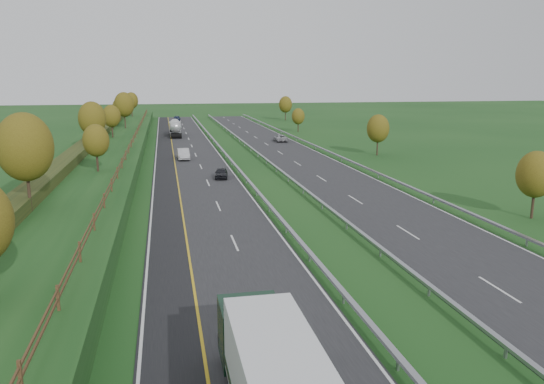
# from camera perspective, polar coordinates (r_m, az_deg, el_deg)

# --- Properties ---
(ground) EXTENTS (400.00, 400.00, 0.00)m
(ground) POSITION_cam_1_polar(r_m,az_deg,el_deg) (71.87, -2.06, 2.38)
(ground) COLOR #184117
(ground) RESTS_ON ground
(near_carriageway) EXTENTS (10.50, 200.00, 0.04)m
(near_carriageway) POSITION_cam_1_polar(r_m,az_deg,el_deg) (75.94, -8.66, 2.79)
(near_carriageway) COLOR #242427
(near_carriageway) RESTS_ON ground
(far_carriageway) EXTENTS (10.50, 200.00, 0.04)m
(far_carriageway) POSITION_cam_1_polar(r_m,az_deg,el_deg) (78.47, 3.48, 3.20)
(far_carriageway) COLOR #242427
(far_carriageway) RESTS_ON ground
(hard_shoulder) EXTENTS (3.00, 200.00, 0.04)m
(hard_shoulder) POSITION_cam_1_polar(r_m,az_deg,el_deg) (75.86, -11.49, 2.68)
(hard_shoulder) COLOR black
(hard_shoulder) RESTS_ON ground
(lane_markings) EXTENTS (26.75, 200.00, 0.01)m
(lane_markings) POSITION_cam_1_polar(r_m,az_deg,el_deg) (76.39, -3.85, 2.98)
(lane_markings) COLOR silver
(lane_markings) RESTS_ON near_carriageway
(embankment_left) EXTENTS (12.00, 200.00, 2.00)m
(embankment_left) POSITION_cam_1_polar(r_m,az_deg,el_deg) (76.29, -18.49, 3.09)
(embankment_left) COLOR #184117
(embankment_left) RESTS_ON ground
(hedge_left) EXTENTS (2.20, 180.00, 1.10)m
(hedge_left) POSITION_cam_1_polar(r_m,az_deg,el_deg) (76.35, -20.06, 4.16)
(hedge_left) COLOR #263515
(hedge_left) RESTS_ON embankment_left
(fence_left) EXTENTS (0.12, 189.06, 1.20)m
(fence_left) POSITION_cam_1_polar(r_m,az_deg,el_deg) (75.23, -15.20, 4.50)
(fence_left) COLOR #422B19
(fence_left) RESTS_ON embankment_left
(median_barrier_near) EXTENTS (0.32, 200.00, 0.71)m
(median_barrier_near) POSITION_cam_1_polar(r_m,az_deg,el_deg) (76.33, -4.39, 3.39)
(median_barrier_near) COLOR #909398
(median_barrier_near) RESTS_ON ground
(median_barrier_far) EXTENTS (0.32, 200.00, 0.71)m
(median_barrier_far) POSITION_cam_1_polar(r_m,az_deg,el_deg) (77.12, -0.62, 3.51)
(median_barrier_far) COLOR #909398
(median_barrier_far) RESTS_ON ground
(outer_barrier_far) EXTENTS (0.32, 200.00, 0.71)m
(outer_barrier_far) POSITION_cam_1_polar(r_m,az_deg,el_deg) (80.06, 7.51, 3.73)
(outer_barrier_far) COLOR #909398
(outer_barrier_far) RESTS_ON ground
(trees_left) EXTENTS (6.64, 164.30, 7.66)m
(trees_left) POSITION_cam_1_polar(r_m,az_deg,el_deg) (72.32, -18.80, 6.90)
(trees_left) COLOR #2D2116
(trees_left) RESTS_ON embankment_left
(trees_far) EXTENTS (8.45, 118.60, 7.12)m
(trees_far) POSITION_cam_1_polar(r_m,az_deg,el_deg) (109.60, 6.33, 7.90)
(trees_far) COLOR #2D2116
(trees_far) RESTS_ON ground
(road_tanker) EXTENTS (2.40, 11.22, 3.46)m
(road_tanker) POSITION_cam_1_polar(r_m,az_deg,el_deg) (116.48, -10.35, 6.84)
(road_tanker) COLOR silver
(road_tanker) RESTS_ON near_carriageway
(car_dark_near) EXTENTS (2.02, 3.95, 1.29)m
(car_dark_near) POSITION_cam_1_polar(r_m,az_deg,el_deg) (65.95, -5.48, 2.06)
(car_dark_near) COLOR black
(car_dark_near) RESTS_ON near_carriageway
(car_silver_mid) EXTENTS (1.88, 5.02, 1.64)m
(car_silver_mid) POSITION_cam_1_polar(r_m,az_deg,el_deg) (82.26, -9.52, 4.06)
(car_silver_mid) COLOR #BBBABF
(car_silver_mid) RESTS_ON near_carriageway
(car_small_far) EXTENTS (2.35, 5.09, 1.44)m
(car_small_far) POSITION_cam_1_polar(r_m,az_deg,el_deg) (157.30, -10.22, 7.75)
(car_small_far) COLOR #121E3B
(car_small_far) RESTS_ON near_carriageway
(car_oncoming) EXTENTS (2.47, 5.03, 1.38)m
(car_oncoming) POSITION_cam_1_polar(r_m,az_deg,el_deg) (104.59, 0.92, 5.84)
(car_oncoming) COLOR #A9A8AD
(car_oncoming) RESTS_ON far_carriageway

